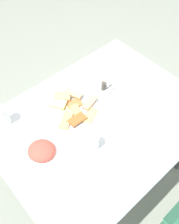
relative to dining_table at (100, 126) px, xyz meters
The scene contains 10 objects.
ground_plane 0.69m from the dining_table, ahead, with size 6.00×6.00×0.00m, color gray.
dining_table is the anchor object (origin of this frame).
pide_platter 0.20m from the dining_table, 62.10° to the right, with size 0.30×0.31×0.05m.
salad_plate_greens 0.40m from the dining_table, ahead, with size 0.21×0.21×0.06m.
soda_can 0.56m from the dining_table, 38.78° to the right, with size 0.07×0.07×0.12m, color silver.
drinking_glass 0.23m from the dining_table, 35.09° to the left, with size 0.07×0.07×0.09m, color silver.
paper_napkin 0.40m from the dining_table, 146.93° to the right, with size 0.15×0.15×0.00m, color white.
fork 0.41m from the dining_table, 144.78° to the right, with size 0.17×0.02×0.01m, color silver.
spoon 0.39m from the dining_table, 149.20° to the right, with size 0.18×0.02×0.01m, color silver.
condiment_caddy 0.25m from the dining_table, 140.51° to the right, with size 0.11×0.11×0.08m.
Camera 1 is at (0.60, 0.59, 1.92)m, focal length 39.54 mm.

